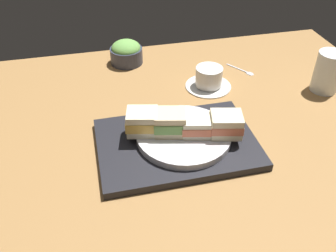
{
  "coord_description": "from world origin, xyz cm",
  "views": [
    {
      "loc": [
        -17.73,
        -72.68,
        59.83
      ],
      "look_at": [
        -1.66,
        -4.26,
        5.0
      ],
      "focal_mm": 39.38,
      "sensor_mm": 36.0,
      "label": 1
    }
  ],
  "objects_px": {
    "salad_bowl": "(126,52)",
    "teaspoon": "(246,71)",
    "sandwich_plate": "(184,135)",
    "sandwich_inner_far": "(198,125)",
    "sandwich_nearmost": "(142,122)",
    "coffee_cup": "(209,78)",
    "sandwich_inner_near": "(170,123)",
    "sandwich_farmost": "(226,124)",
    "drinking_glass": "(328,72)"
  },
  "relations": [
    {
      "from": "sandwich_plate",
      "to": "sandwich_farmost",
      "type": "distance_m",
      "value": 0.11
    },
    {
      "from": "sandwich_plate",
      "to": "sandwich_inner_far",
      "type": "xyz_separation_m",
      "value": [
        0.03,
        -0.01,
        0.03
      ]
    },
    {
      "from": "drinking_glass",
      "to": "teaspoon",
      "type": "height_order",
      "value": "drinking_glass"
    },
    {
      "from": "sandwich_inner_near",
      "to": "sandwich_inner_far",
      "type": "xyz_separation_m",
      "value": [
        0.06,
        -0.02,
        -0.01
      ]
    },
    {
      "from": "sandwich_farmost",
      "to": "coffee_cup",
      "type": "relative_size",
      "value": 0.62
    },
    {
      "from": "coffee_cup",
      "to": "drinking_glass",
      "type": "relative_size",
      "value": 1.14
    },
    {
      "from": "sandwich_plate",
      "to": "coffee_cup",
      "type": "xyz_separation_m",
      "value": [
        0.14,
        0.24,
        -0.0
      ]
    },
    {
      "from": "sandwich_nearmost",
      "to": "teaspoon",
      "type": "xyz_separation_m",
      "value": [
        0.39,
        0.27,
        -0.06
      ]
    },
    {
      "from": "sandwich_nearmost",
      "to": "drinking_glass",
      "type": "bearing_deg",
      "value": 11.92
    },
    {
      "from": "sandwich_inner_near",
      "to": "drinking_glass",
      "type": "height_order",
      "value": "drinking_glass"
    },
    {
      "from": "sandwich_plate",
      "to": "sandwich_farmost",
      "type": "height_order",
      "value": "sandwich_farmost"
    },
    {
      "from": "sandwich_inner_far",
      "to": "salad_bowl",
      "type": "distance_m",
      "value": 0.48
    },
    {
      "from": "sandwich_plate",
      "to": "sandwich_inner_far",
      "type": "bearing_deg",
      "value": -15.7
    },
    {
      "from": "sandwich_plate",
      "to": "drinking_glass",
      "type": "xyz_separation_m",
      "value": [
        0.48,
        0.15,
        0.03
      ]
    },
    {
      "from": "salad_bowl",
      "to": "sandwich_inner_far",
      "type": "bearing_deg",
      "value": -76.86
    },
    {
      "from": "sandwich_nearmost",
      "to": "sandwich_farmost",
      "type": "xyz_separation_m",
      "value": [
        0.19,
        -0.05,
        -0.0
      ]
    },
    {
      "from": "sandwich_inner_near",
      "to": "teaspoon",
      "type": "height_order",
      "value": "sandwich_inner_near"
    },
    {
      "from": "sandwich_inner_far",
      "to": "salad_bowl",
      "type": "height_order",
      "value": "sandwich_inner_far"
    },
    {
      "from": "drinking_glass",
      "to": "teaspoon",
      "type": "relative_size",
      "value": 1.28
    },
    {
      "from": "sandwich_inner_far",
      "to": "coffee_cup",
      "type": "relative_size",
      "value": 0.64
    },
    {
      "from": "sandwich_inner_far",
      "to": "sandwich_plate",
      "type": "bearing_deg",
      "value": 164.3
    },
    {
      "from": "sandwich_farmost",
      "to": "sandwich_inner_far",
      "type": "bearing_deg",
      "value": 164.3
    },
    {
      "from": "sandwich_nearmost",
      "to": "drinking_glass",
      "type": "distance_m",
      "value": 0.58
    },
    {
      "from": "salad_bowl",
      "to": "sandwich_nearmost",
      "type": "bearing_deg",
      "value": -92.66
    },
    {
      "from": "sandwich_nearmost",
      "to": "sandwich_inner_near",
      "type": "xyz_separation_m",
      "value": [
        0.06,
        -0.02,
        -0.0
      ]
    },
    {
      "from": "drinking_glass",
      "to": "teaspoon",
      "type": "distance_m",
      "value": 0.25
    },
    {
      "from": "sandwich_nearmost",
      "to": "sandwich_inner_near",
      "type": "height_order",
      "value": "same"
    },
    {
      "from": "sandwich_farmost",
      "to": "coffee_cup",
      "type": "xyz_separation_m",
      "value": [
        0.05,
        0.27,
        -0.04
      ]
    },
    {
      "from": "coffee_cup",
      "to": "sandwich_plate",
      "type": "bearing_deg",
      "value": -120.59
    },
    {
      "from": "sandwich_nearmost",
      "to": "coffee_cup",
      "type": "bearing_deg",
      "value": 42.13
    },
    {
      "from": "sandwich_nearmost",
      "to": "salad_bowl",
      "type": "relative_size",
      "value": 0.83
    },
    {
      "from": "sandwich_inner_far",
      "to": "sandwich_farmost",
      "type": "xyz_separation_m",
      "value": [
        0.06,
        -0.02,
        0.01
      ]
    },
    {
      "from": "drinking_glass",
      "to": "teaspoon",
      "type": "bearing_deg",
      "value": 140.38
    },
    {
      "from": "sandwich_plate",
      "to": "sandwich_inner_far",
      "type": "relative_size",
      "value": 2.6
    },
    {
      "from": "sandwich_nearmost",
      "to": "sandwich_inner_far",
      "type": "xyz_separation_m",
      "value": [
        0.13,
        -0.04,
        -0.01
      ]
    },
    {
      "from": "sandwich_inner_far",
      "to": "salad_bowl",
      "type": "bearing_deg",
      "value": 103.14
    },
    {
      "from": "drinking_glass",
      "to": "coffee_cup",
      "type": "bearing_deg",
      "value": 163.75
    },
    {
      "from": "sandwich_inner_near",
      "to": "coffee_cup",
      "type": "bearing_deg",
      "value": 53.15
    },
    {
      "from": "sandwich_plate",
      "to": "sandwich_inner_far",
      "type": "distance_m",
      "value": 0.05
    },
    {
      "from": "sandwich_inner_near",
      "to": "coffee_cup",
      "type": "xyz_separation_m",
      "value": [
        0.18,
        0.24,
        -0.04
      ]
    },
    {
      "from": "sandwich_plate",
      "to": "teaspoon",
      "type": "distance_m",
      "value": 0.42
    },
    {
      "from": "salad_bowl",
      "to": "teaspoon",
      "type": "height_order",
      "value": "salad_bowl"
    },
    {
      "from": "coffee_cup",
      "to": "drinking_glass",
      "type": "bearing_deg",
      "value": -16.25
    },
    {
      "from": "sandwich_plate",
      "to": "sandwich_farmost",
      "type": "xyz_separation_m",
      "value": [
        0.1,
        -0.03,
        0.04
      ]
    },
    {
      "from": "sandwich_nearmost",
      "to": "teaspoon",
      "type": "height_order",
      "value": "sandwich_nearmost"
    },
    {
      "from": "sandwich_plate",
      "to": "teaspoon",
      "type": "height_order",
      "value": "sandwich_plate"
    },
    {
      "from": "sandwich_nearmost",
      "to": "coffee_cup",
      "type": "distance_m",
      "value": 0.33
    },
    {
      "from": "sandwich_inner_far",
      "to": "coffee_cup",
      "type": "height_order",
      "value": "sandwich_inner_far"
    },
    {
      "from": "coffee_cup",
      "to": "salad_bowl",
      "type": "bearing_deg",
      "value": 136.5
    },
    {
      "from": "sandwich_inner_near",
      "to": "sandwich_farmost",
      "type": "bearing_deg",
      "value": -15.7
    }
  ]
}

